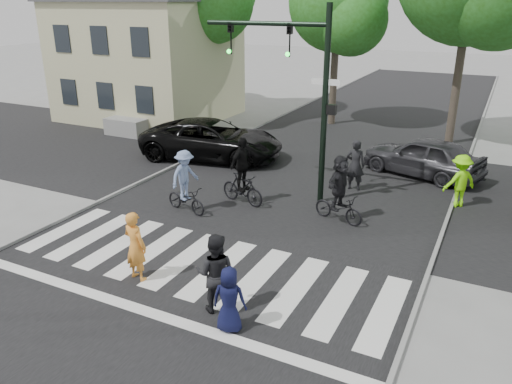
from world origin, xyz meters
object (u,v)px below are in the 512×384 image
(car_suv, at_px, (212,140))
(car_grey, at_px, (423,156))
(pedestrian_adult, at_px, (215,273))
(traffic_signal, at_px, (299,77))
(pedestrian_child, at_px, (229,300))
(cyclist_mid, at_px, (242,177))
(cyclist_right, at_px, (340,193))
(cyclist_left, at_px, (185,186))
(pedestrian_woman, at_px, (135,246))

(car_suv, xyz_separation_m, car_grey, (7.99, 1.63, -0.05))
(pedestrian_adult, bearing_deg, traffic_signal, -100.48)
(pedestrian_adult, bearing_deg, pedestrian_child, 123.00)
(traffic_signal, relative_size, pedestrian_child, 4.41)
(cyclist_mid, xyz_separation_m, cyclist_right, (3.14, 0.05, 0.01))
(car_suv, bearing_deg, cyclist_right, -129.88)
(cyclist_left, xyz_separation_m, cyclist_right, (4.36, 1.40, 0.05))
(pedestrian_child, relative_size, cyclist_left, 0.70)
(cyclist_right, xyz_separation_m, car_grey, (1.46, 5.32, -0.16))
(pedestrian_child, bearing_deg, cyclist_mid, -77.57)
(traffic_signal, relative_size, pedestrian_woman, 3.58)
(pedestrian_child, distance_m, car_grey, 11.37)
(pedestrian_woman, height_order, cyclist_left, cyclist_left)
(pedestrian_child, height_order, car_suv, car_suv)
(cyclist_mid, xyz_separation_m, car_suv, (-3.38, 3.74, -0.09))
(cyclist_mid, bearing_deg, cyclist_right, 0.94)
(cyclist_left, height_order, cyclist_right, cyclist_right)
(cyclist_right, relative_size, car_grey, 0.46)
(pedestrian_adult, xyz_separation_m, cyclist_mid, (-2.27, 5.41, 0.02))
(pedestrian_child, bearing_deg, cyclist_right, -106.29)
(pedestrian_woman, relative_size, cyclist_left, 0.86)
(pedestrian_woman, distance_m, pedestrian_child, 2.94)
(pedestrian_adult, relative_size, car_grey, 0.40)
(cyclist_left, bearing_deg, car_grey, 49.10)
(car_suv, bearing_deg, pedestrian_adult, -158.68)
(traffic_signal, height_order, car_suv, traffic_signal)
(traffic_signal, relative_size, cyclist_mid, 2.79)
(pedestrian_adult, xyz_separation_m, cyclist_left, (-3.49, 4.05, -0.02))
(traffic_signal, distance_m, pedestrian_woman, 7.23)
(pedestrian_child, bearing_deg, pedestrian_adult, -51.85)
(pedestrian_woman, relative_size, pedestrian_adult, 0.97)
(pedestrian_woman, height_order, cyclist_right, cyclist_right)
(cyclist_right, distance_m, car_grey, 5.52)
(cyclist_right, bearing_deg, pedestrian_adult, -99.05)
(pedestrian_adult, height_order, cyclist_left, cyclist_left)
(pedestrian_child, bearing_deg, cyclist_left, -61.50)
(cyclist_left, relative_size, car_grey, 0.45)
(pedestrian_woman, distance_m, cyclist_right, 6.07)
(pedestrian_woman, bearing_deg, traffic_signal, -92.81)
(traffic_signal, bearing_deg, cyclist_mid, -136.10)
(traffic_signal, xyz_separation_m, car_suv, (-4.69, 2.48, -3.11))
(pedestrian_woman, bearing_deg, pedestrian_child, 174.53)
(traffic_signal, xyz_separation_m, cyclist_left, (-2.52, -2.61, -3.06))
(cyclist_mid, xyz_separation_m, car_grey, (4.61, 5.37, -0.15))
(pedestrian_woman, bearing_deg, car_suv, -60.47)
(cyclist_left, distance_m, cyclist_right, 4.58)
(pedestrian_child, xyz_separation_m, cyclist_right, (0.28, 5.92, 0.21))
(pedestrian_woman, bearing_deg, cyclist_mid, -81.23)
(cyclist_left, bearing_deg, pedestrian_woman, -72.14)
(pedestrian_woman, height_order, cyclist_mid, cyclist_mid)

